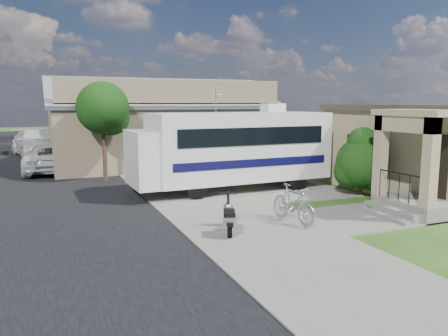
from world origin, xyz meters
name	(u,v)px	position (x,y,z in m)	size (l,w,h in m)	color
ground	(269,219)	(0.00, 0.00, 0.00)	(120.00, 120.00, 0.00)	#234111
street_slab	(20,182)	(-7.50, 10.00, 0.01)	(9.00, 80.00, 0.02)	black
sidewalk_slab	(159,173)	(-1.00, 10.00, 0.03)	(4.00, 80.00, 0.06)	#5E5C54
driveway_slab	(249,189)	(1.50, 4.50, 0.03)	(7.00, 6.00, 0.05)	#5E5C54
walk_slab	(367,216)	(3.00, -1.00, 0.03)	(4.00, 3.00, 0.05)	#5E5C54
house	(442,147)	(8.88, 1.43, 1.78)	(9.47, 7.80, 3.54)	#998060
warehouse	(158,130)	(0.00, 13.97, 1.99)	(12.50, 8.40, 5.04)	#7A654C
street_tree_a	(105,111)	(-3.70, 9.05, 3.25)	(2.44, 2.40, 4.58)	#302015
street_tree_b	(84,106)	(-3.70, 19.05, 3.39)	(2.44, 2.40, 4.73)	#302015
street_tree_c	(75,109)	(-3.70, 28.05, 3.10)	(2.44, 2.40, 4.42)	#302015
motorhome	(232,147)	(0.76, 4.60, 1.80)	(8.28, 2.89, 4.20)	silver
shrub	(362,161)	(4.95, 1.66, 1.38)	(2.19, 2.10, 2.69)	#302015
scooter	(229,218)	(-1.82, -1.02, 0.47)	(0.84, 1.53, 1.04)	black
bicycle	(293,206)	(0.36, -0.79, 0.57)	(0.53, 1.89, 1.14)	#96959C
pickup_truck	(50,158)	(-6.14, 12.76, 0.74)	(2.45, 5.31, 1.48)	silver
van	(37,143)	(-6.78, 20.49, 0.91)	(2.55, 6.28, 1.82)	silver
garden_hose	(372,209)	(3.65, -0.48, 0.09)	(0.40, 0.40, 0.18)	#166E16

